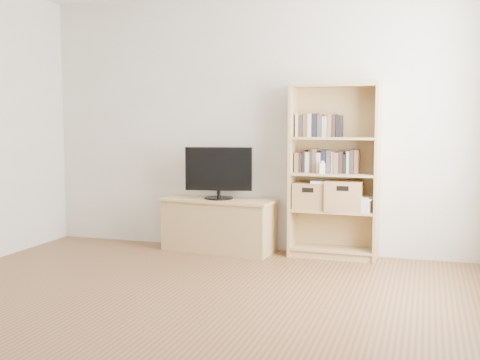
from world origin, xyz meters
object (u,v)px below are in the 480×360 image
at_px(tv_stand, 219,226).
at_px(bookshelf, 334,171).
at_px(television, 219,173).
at_px(basket_left, 310,196).
at_px(basket_right, 344,195).
at_px(laptop, 327,182).
at_px(baby_monitor, 322,168).

relative_size(tv_stand, bookshelf, 0.66).
xyz_separation_m(television, basket_left, (0.92, 0.06, -0.20)).
distance_m(bookshelf, basket_right, 0.25).
relative_size(bookshelf, basket_left, 5.38).
bearing_deg(laptop, basket_right, -9.04).
xyz_separation_m(bookshelf, baby_monitor, (-0.10, -0.09, 0.03)).
relative_size(bookshelf, television, 2.49).
bearing_deg(tv_stand, basket_right, 8.29).
bearing_deg(television, laptop, -7.89).
xyz_separation_m(baby_monitor, basket_left, (-0.13, 0.09, -0.28)).
distance_m(tv_stand, baby_monitor, 1.22).
relative_size(basket_right, laptop, 1.10).
height_order(television, basket_right, television).
distance_m(bookshelf, baby_monitor, 0.14).
height_order(bookshelf, basket_right, bookshelf).
bearing_deg(tv_stand, television, 5.87).
bearing_deg(basket_right, laptop, 179.63).
height_order(baby_monitor, basket_right, baby_monitor).
bearing_deg(bookshelf, baby_monitor, -135.00).
bearing_deg(tv_stand, baby_monitor, 4.11).
distance_m(basket_left, laptop, 0.21).
distance_m(basket_left, basket_right, 0.33).
bearing_deg(baby_monitor, tv_stand, 165.12).
relative_size(bookshelf, baby_monitor, 16.82).
height_order(basket_left, laptop, laptop).
height_order(bookshelf, laptop, bookshelf).
xyz_separation_m(bookshelf, laptop, (-0.06, -0.01, -0.10)).
xyz_separation_m(bookshelf, basket_right, (0.10, -0.01, -0.23)).
height_order(bookshelf, television, bookshelf).
bearing_deg(television, basket_right, -8.04).
bearing_deg(tv_stand, basket_left, 9.50).
bearing_deg(basket_right, baby_monitor, -158.52).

